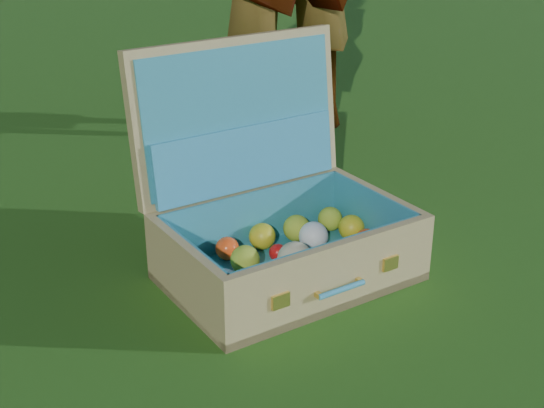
{
  "coord_description": "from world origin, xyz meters",
  "views": [
    {
      "loc": [
        -0.95,
        -1.37,
        0.83
      ],
      "look_at": [
        -0.15,
        -0.08,
        0.15
      ],
      "focal_mm": 50.0,
      "sensor_mm": 36.0,
      "label": 1
    }
  ],
  "objects": [
    {
      "name": "ground",
      "position": [
        0.0,
        0.0,
        0.0
      ],
      "size": [
        60.0,
        60.0,
        0.0
      ],
      "primitive_type": "plane",
      "color": "#215114",
      "rests_on": "ground"
    },
    {
      "name": "stray_ball",
      "position": [
        -0.38,
        -0.01,
        0.04
      ],
      "size": [
        0.08,
        0.08,
        0.08
      ],
      "primitive_type": "sphere",
      "color": "teal",
      "rests_on": "ground"
    },
    {
      "name": "suitcase",
      "position": [
        -0.16,
        -0.08,
        0.14
      ],
      "size": [
        0.52,
        0.45,
        0.5
      ],
      "rotation": [
        0.0,
        0.0,
        0.02
      ],
      "color": "tan",
      "rests_on": "ground"
    }
  ]
}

